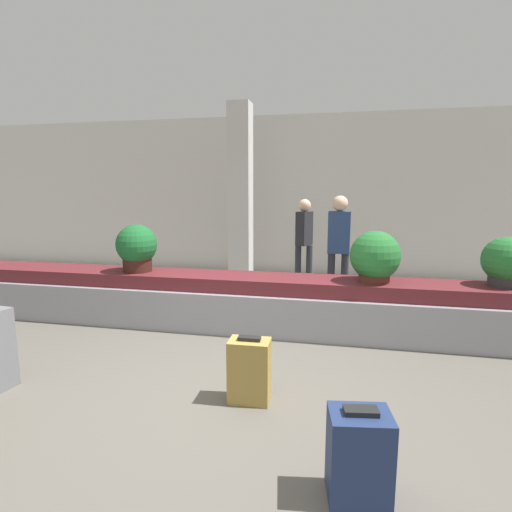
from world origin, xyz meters
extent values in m
plane|color=#59544C|center=(0.00, 0.00, 0.00)|extent=(18.00, 18.00, 0.00)
cube|color=silver|center=(0.00, 5.25, 1.60)|extent=(18.00, 0.06, 3.20)
cube|color=gray|center=(0.00, 1.70, 0.25)|extent=(8.78, 0.77, 0.49)
cube|color=#5B1E23|center=(0.00, 1.70, 0.58)|extent=(8.43, 0.61, 0.17)
cube|color=silver|center=(-0.75, 3.94, 1.60)|extent=(0.38, 0.38, 3.20)
cube|color=navy|center=(1.14, -0.93, 0.25)|extent=(0.37, 0.31, 0.51)
cube|color=black|center=(1.14, -0.93, 0.52)|extent=(0.20, 0.12, 0.03)
cube|color=#A3843D|center=(0.31, -0.04, 0.26)|extent=(0.34, 0.23, 0.52)
cube|color=black|center=(0.31, -0.04, 0.53)|extent=(0.18, 0.08, 0.03)
cylinder|color=#381914|center=(-1.57, 1.67, 0.77)|extent=(0.37, 0.37, 0.21)
sphere|color=#195B28|center=(-1.57, 1.67, 1.01)|extent=(0.52, 0.52, 0.52)
cylinder|color=#4C2319|center=(1.40, 1.68, 0.74)|extent=(0.35, 0.35, 0.15)
sphere|color=#236B2D|center=(1.40, 1.68, 0.97)|extent=(0.57, 0.57, 0.57)
cylinder|color=#2D2D2D|center=(2.78, 1.77, 0.74)|extent=(0.33, 0.33, 0.16)
sphere|color=#236B2D|center=(2.78, 1.77, 0.96)|extent=(0.50, 0.50, 0.50)
cylinder|color=#282833|center=(0.28, 4.06, 0.37)|extent=(0.11, 0.11, 0.75)
cylinder|color=#282833|center=(0.48, 4.06, 0.37)|extent=(0.11, 0.11, 0.75)
cube|color=#232328|center=(0.38, 4.06, 1.04)|extent=(0.29, 0.37, 0.59)
sphere|color=beige|center=(0.38, 4.06, 1.45)|extent=(0.22, 0.22, 0.22)
cylinder|color=#282833|center=(0.88, 3.00, 0.39)|extent=(0.11, 0.11, 0.78)
cylinder|color=#282833|center=(1.08, 3.00, 0.39)|extent=(0.11, 0.11, 0.78)
cube|color=navy|center=(0.98, 3.00, 1.09)|extent=(0.33, 0.19, 0.62)
sphere|color=beige|center=(0.98, 3.00, 1.52)|extent=(0.23, 0.23, 0.23)
camera|label=1|loc=(0.99, -3.00, 1.70)|focal=28.00mm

